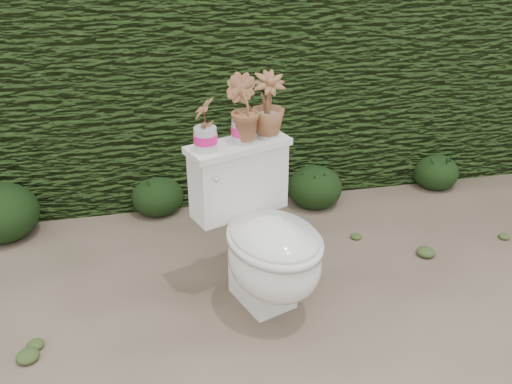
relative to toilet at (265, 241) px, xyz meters
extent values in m
plane|color=gray|center=(0.11, -0.04, -0.36)|extent=(60.00, 60.00, 0.00)
cube|color=#2D4717|center=(0.11, 1.56, 0.44)|extent=(8.00, 1.00, 1.60)
cube|color=white|center=(-0.01, 0.02, -0.26)|extent=(0.31, 0.36, 0.20)
ellipsoid|color=white|center=(0.03, -0.08, -0.06)|extent=(0.56, 0.62, 0.39)
cube|color=white|center=(-0.08, 0.23, 0.22)|extent=(0.50, 0.32, 0.34)
cube|color=white|center=(-0.08, 0.23, 0.40)|extent=(0.53, 0.35, 0.03)
cylinder|color=silver|center=(-0.22, 0.07, 0.32)|extent=(0.04, 0.06, 0.02)
sphere|color=silver|center=(-0.21, 0.05, 0.32)|extent=(0.03, 0.03, 0.03)
imported|color=#356820|center=(-0.24, 0.17, 0.54)|extent=(0.10, 0.13, 0.24)
imported|color=#356820|center=(-0.06, 0.23, 0.57)|extent=(0.21, 0.22, 0.31)
imported|color=#356820|center=(0.08, 0.28, 0.57)|extent=(0.17, 0.17, 0.30)
ellipsoid|color=black|center=(-1.38, 0.95, -0.18)|extent=(0.44, 0.44, 0.35)
ellipsoid|color=black|center=(-0.46, 1.06, -0.22)|extent=(0.33, 0.33, 0.27)
ellipsoid|color=black|center=(0.56, 0.94, -0.21)|extent=(0.35, 0.35, 0.28)
ellipsoid|color=black|center=(1.46, 1.02, -0.23)|extent=(0.31, 0.31, 0.25)
camera|label=1|loc=(-0.52, -2.23, 1.46)|focal=40.00mm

